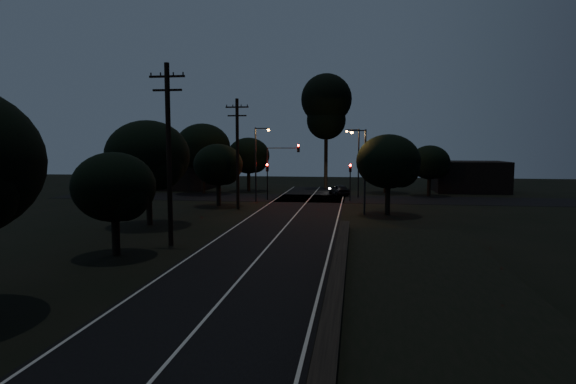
% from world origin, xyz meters
% --- Properties ---
extents(ground, '(160.00, 160.00, 0.00)m').
position_xyz_m(ground, '(0.00, 0.00, 0.00)').
color(ground, black).
extents(road_surface, '(60.00, 70.00, 0.03)m').
position_xyz_m(road_surface, '(0.00, 31.12, 0.01)').
color(road_surface, black).
rests_on(road_surface, ground).
extents(retaining_wall, '(6.93, 26.00, 1.60)m').
position_xyz_m(retaining_wall, '(7.74, 3.00, 0.62)').
color(retaining_wall, black).
rests_on(retaining_wall, ground).
extents(utility_pole_mid, '(2.20, 0.30, 11.00)m').
position_xyz_m(utility_pole_mid, '(-6.00, 15.00, 5.74)').
color(utility_pole_mid, black).
rests_on(utility_pole_mid, ground).
extents(utility_pole_far, '(2.20, 0.30, 10.50)m').
position_xyz_m(utility_pole_far, '(-6.00, 32.00, 5.48)').
color(utility_pole_far, black).
rests_on(utility_pole_far, ground).
extents(tree_left_b, '(4.53, 4.53, 5.76)m').
position_xyz_m(tree_left_b, '(-7.84, 11.91, 3.73)').
color(tree_left_b, black).
rests_on(tree_left_b, ground).
extents(tree_left_c, '(6.35, 6.35, 8.02)m').
position_xyz_m(tree_left_c, '(-10.28, 21.87, 5.18)').
color(tree_left_c, black).
rests_on(tree_left_c, ground).
extents(tree_left_d, '(4.93, 4.93, 6.26)m').
position_xyz_m(tree_left_d, '(-8.33, 33.90, 4.05)').
color(tree_left_d, black).
rests_on(tree_left_d, ground).
extents(tree_far_nw, '(5.62, 5.62, 7.12)m').
position_xyz_m(tree_far_nw, '(-8.80, 49.89, 4.61)').
color(tree_far_nw, black).
rests_on(tree_far_nw, ground).
extents(tree_far_w, '(6.93, 6.93, 8.84)m').
position_xyz_m(tree_far_w, '(-13.75, 45.86, 5.75)').
color(tree_far_w, black).
rests_on(tree_far_w, ground).
extents(tree_far_ne, '(5.80, 5.80, 7.34)m').
position_xyz_m(tree_far_ne, '(9.21, 49.88, 4.75)').
color(tree_far_ne, black).
rests_on(tree_far_ne, ground).
extents(tree_far_e, '(4.81, 4.81, 6.10)m').
position_xyz_m(tree_far_e, '(14.17, 46.90, 3.95)').
color(tree_far_e, black).
rests_on(tree_far_e, ground).
extents(tree_right_a, '(5.57, 5.57, 7.08)m').
position_xyz_m(tree_right_a, '(8.20, 29.89, 4.59)').
color(tree_right_a, black).
rests_on(tree_right_a, ground).
extents(tall_pine, '(7.04, 7.04, 16.01)m').
position_xyz_m(tall_pine, '(1.00, 55.00, 11.54)').
color(tall_pine, black).
rests_on(tall_pine, ground).
extents(building_left, '(10.00, 8.00, 4.40)m').
position_xyz_m(building_left, '(-20.00, 52.00, 2.20)').
color(building_left, black).
rests_on(building_left, ground).
extents(building_right, '(9.00, 7.00, 4.00)m').
position_xyz_m(building_right, '(20.00, 53.00, 2.00)').
color(building_right, black).
rests_on(building_right, ground).
extents(signal_left, '(0.28, 0.35, 4.10)m').
position_xyz_m(signal_left, '(-4.60, 39.99, 2.84)').
color(signal_left, black).
rests_on(signal_left, ground).
extents(signal_right, '(0.28, 0.35, 4.10)m').
position_xyz_m(signal_right, '(4.60, 39.99, 2.84)').
color(signal_right, black).
rests_on(signal_right, ground).
extents(signal_mast, '(3.70, 0.35, 6.25)m').
position_xyz_m(signal_mast, '(-2.91, 39.99, 4.34)').
color(signal_mast, black).
rests_on(signal_mast, ground).
extents(streetlight_a, '(1.66, 0.26, 8.00)m').
position_xyz_m(streetlight_a, '(-5.31, 38.00, 4.64)').
color(streetlight_a, black).
rests_on(streetlight_a, ground).
extents(streetlight_b, '(1.66, 0.26, 8.00)m').
position_xyz_m(streetlight_b, '(5.31, 44.00, 4.64)').
color(streetlight_b, black).
rests_on(streetlight_b, ground).
extents(streetlight_c, '(1.46, 0.26, 7.50)m').
position_xyz_m(streetlight_c, '(5.83, 30.00, 4.35)').
color(streetlight_c, black).
rests_on(streetlight_c, ground).
extents(car, '(2.93, 4.24, 1.34)m').
position_xyz_m(car, '(3.20, 46.00, 0.67)').
color(car, black).
rests_on(car, ground).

